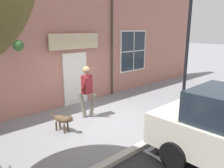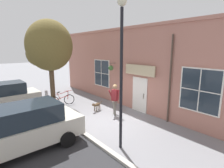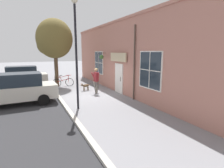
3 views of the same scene
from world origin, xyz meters
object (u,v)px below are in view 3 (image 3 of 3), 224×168
Objects in this scene: parked_car_mid_block at (17,89)px; fire_hydrant at (56,79)px; dog_on_leash at (85,86)px; street_lamp at (76,39)px; street_tree_by_curb at (54,40)px; leaning_bicycle at (63,82)px; pedestrian_walking at (96,78)px; parked_car_nearest_curb at (20,77)px.

fire_hydrant is (-2.93, -6.03, -0.48)m from parked_car_mid_block.
street_lamp is at bearing 67.63° from dog_on_leash.
street_tree_by_curb is 6.01m from parked_car_mid_block.
fire_hydrant is (1.55, -4.29, 0.02)m from dog_on_leash.
leaning_bicycle is at bearing -128.49° from parked_car_mid_block.
pedestrian_walking is 2.34× the size of fire_hydrant.
dog_on_leash is 1.23× the size of fire_hydrant.
leaning_bicycle is 1.93m from fire_hydrant.
street_tree_by_curb reaches higher than parked_car_mid_block.
leaning_bicycle is (-0.55, 0.31, -3.50)m from street_tree_by_curb.
parked_car_mid_block is 5.62× the size of fire_hydrant.
parked_car_mid_block is at bearing 89.79° from parked_car_nearest_curb.
pedestrian_walking reaches higher than dog_on_leash.
parked_car_mid_block is (0.02, 5.35, 0.00)m from parked_car_nearest_curb.
pedestrian_walking is at bearing 109.41° from dog_on_leash.
parked_car_mid_block is 4.47m from street_lamp.
street_lamp is 8.82m from fire_hydrant.
street_lamp reaches higher than parked_car_mid_block.
street_lamp is (-2.82, 7.56, 2.64)m from parked_car_nearest_curb.
street_tree_by_curb is at bearing 83.06° from fire_hydrant.
dog_on_leash is 0.55× the size of leaning_bicycle.
parked_car_nearest_curb is at bearing -20.44° from leaning_bicycle.
fire_hydrant is at bearing -79.34° from leaning_bicycle.
parked_car_mid_block is at bearing -37.94° from street_lamp.
parked_car_nearest_curb is 1.00× the size of parked_car_mid_block.
street_tree_by_curb is 3.84m from fire_hydrant.
pedestrian_walking reaches higher than parked_car_mid_block.
leaning_bicycle is 5.30m from parked_car_mid_block.
street_tree_by_curb is 6.66m from street_lamp.
pedestrian_walking is 0.42× the size of parked_car_nearest_curb.
leaning_bicycle reaches higher than fire_hydrant.
street_tree_by_curb reaches higher than parked_car_nearest_curb.
pedestrian_walking is at bearing 114.18° from leaning_bicycle.
pedestrian_walking is 4.94m from parked_car_mid_block.
parked_car_mid_block is at bearing 58.36° from street_tree_by_curb.
leaning_bicycle is 7.10m from street_lamp.
parked_car_nearest_curb is (2.71, -0.91, -3.00)m from street_tree_by_curb.
street_tree_by_curb is 3.56m from leaning_bicycle.
fire_hydrant is (-0.19, -1.59, -3.48)m from street_tree_by_curb.
parked_car_nearest_curb is (4.45, -3.60, 0.50)m from dog_on_leash.
leaning_bicycle is 0.40× the size of parked_car_mid_block.
street_tree_by_curb is at bearing -121.64° from parked_car_mid_block.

